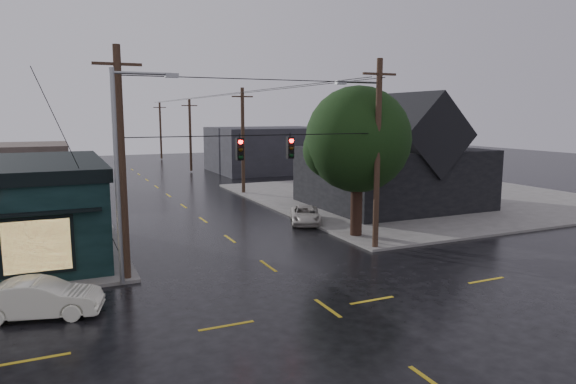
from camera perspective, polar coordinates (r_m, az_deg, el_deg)
name	(u,v)px	position (r m, az deg, el deg)	size (l,w,h in m)	color
ground_plane	(328,308)	(20.01, 4.42, -12.74)	(160.00, 160.00, 0.00)	black
sidewalk_ne	(417,196)	(47.04, 14.14, -0.44)	(28.00, 28.00, 0.15)	#5F5D59
ne_building	(392,150)	(41.16, 11.49, 4.55)	(12.60, 11.60, 8.75)	black
corner_tree	(358,140)	(30.23, 7.76, 5.77)	(6.18, 6.18, 8.79)	black
utility_pole_nw	(128,281)	(24.08, -17.38, -9.39)	(2.00, 0.32, 10.15)	black
utility_pole_ne	(375,249)	(28.53, 9.64, -6.28)	(2.00, 0.32, 10.15)	black
utility_pole_far_a	(244,194)	(47.51, -4.96, -0.21)	(2.00, 0.32, 9.65)	black
utility_pole_far_b	(191,172)	(66.55, -10.69, 2.21)	(2.00, 0.32, 9.15)	black
utility_pole_far_c	(162,159)	(86.03, -13.86, 3.53)	(2.00, 0.32, 9.15)	black
span_signal_assembly	(265,148)	(24.61, -2.54, 4.93)	(13.00, 0.48, 1.23)	black
streetlight_nw	(123,286)	(23.38, -17.91, -9.95)	(5.40, 0.30, 9.15)	gray
streetlight_ne	(375,245)	(29.37, 9.69, -5.85)	(5.40, 0.30, 9.15)	gray
bg_building_west	(1,167)	(56.76, -29.27, 2.40)	(12.00, 10.00, 4.40)	#3B322B
bg_building_east	(269,149)	(66.37, -2.12, 4.76)	(14.00, 12.00, 5.60)	#242529
sedan_cream	(40,299)	(20.91, -25.88, -10.60)	(1.49, 4.28, 1.41)	#EAEACD
suv_silver	(306,215)	(34.54, 1.96, -2.57)	(1.91, 4.15, 1.15)	#BBB5AD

